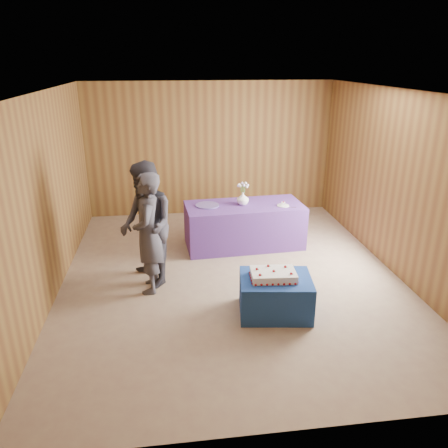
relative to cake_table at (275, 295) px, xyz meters
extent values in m
plane|color=gray|center=(-0.41, 1.09, -0.25)|extent=(6.00, 6.00, 0.00)
cube|color=brown|center=(-0.41, 4.09, 1.10)|extent=(5.00, 0.04, 2.70)
cube|color=brown|center=(-0.41, -1.91, 1.10)|extent=(5.00, 0.04, 2.70)
cube|color=brown|center=(-2.91, 1.09, 1.10)|extent=(0.04, 6.00, 2.70)
cube|color=brown|center=(2.09, 1.09, 1.10)|extent=(0.04, 6.00, 2.70)
cube|color=white|center=(-0.41, 1.09, 2.45)|extent=(5.00, 6.00, 0.04)
cube|color=navy|center=(0.00, 0.00, 0.00)|extent=(0.99, 0.82, 0.50)
cube|color=#563086|center=(-0.02, 2.22, 0.12)|extent=(2.05, 1.02, 0.75)
cube|color=white|center=(-0.04, 0.00, 0.30)|extent=(0.58, 0.41, 0.10)
sphere|color=maroon|center=(-0.33, -0.17, 0.26)|extent=(0.03, 0.03, 0.03)
sphere|color=maroon|center=(0.23, -0.21, 0.26)|extent=(0.03, 0.03, 0.03)
sphere|color=maroon|center=(-0.30, 0.21, 0.26)|extent=(0.03, 0.03, 0.03)
sphere|color=maroon|center=(0.25, 0.16, 0.26)|extent=(0.03, 0.03, 0.03)
sphere|color=maroon|center=(-0.21, -0.08, 0.37)|extent=(0.03, 0.03, 0.03)
cone|color=#13551D|center=(-0.19, -0.08, 0.36)|extent=(0.01, 0.02, 0.02)
sphere|color=maroon|center=(0.12, 0.07, 0.37)|extent=(0.03, 0.03, 0.03)
cone|color=#13551D|center=(0.14, 0.07, 0.36)|extent=(0.01, 0.02, 0.02)
sphere|color=maroon|center=(-0.04, 0.00, 0.37)|extent=(0.03, 0.03, 0.03)
cone|color=#13551D|center=(-0.02, 0.00, 0.36)|extent=(0.01, 0.02, 0.02)
imported|color=white|center=(-0.05, 2.24, 0.61)|extent=(0.26, 0.26, 0.22)
cylinder|color=#356428|center=(-0.01, 2.24, 0.78)|extent=(0.01, 0.01, 0.13)
sphere|color=#D4C1FA|center=(0.03, 2.24, 0.85)|extent=(0.04, 0.04, 0.04)
cylinder|color=#356428|center=(-0.02, 2.26, 0.78)|extent=(0.01, 0.01, 0.13)
sphere|color=white|center=(0.01, 2.29, 0.85)|extent=(0.04, 0.04, 0.04)
cylinder|color=#356428|center=(-0.05, 2.27, 0.78)|extent=(0.01, 0.01, 0.13)
sphere|color=#D4C1FA|center=(-0.05, 2.32, 0.85)|extent=(0.04, 0.04, 0.04)
cylinder|color=#356428|center=(-0.07, 2.26, 0.78)|extent=(0.01, 0.01, 0.13)
sphere|color=white|center=(-0.10, 2.29, 0.85)|extent=(0.04, 0.04, 0.04)
cylinder|color=#356428|center=(-0.08, 2.24, 0.78)|extent=(0.01, 0.01, 0.13)
sphere|color=#D4C1FA|center=(-0.13, 2.24, 0.85)|extent=(0.04, 0.04, 0.04)
cylinder|color=#356428|center=(-0.07, 2.21, 0.78)|extent=(0.01, 0.01, 0.13)
sphere|color=white|center=(-0.10, 2.18, 0.85)|extent=(0.04, 0.04, 0.04)
cylinder|color=#356428|center=(-0.05, 2.21, 0.78)|extent=(0.01, 0.01, 0.13)
sphere|color=#D4C1FA|center=(-0.05, 2.16, 0.85)|extent=(0.04, 0.04, 0.04)
cylinder|color=#356428|center=(-0.02, 2.21, 0.78)|extent=(0.01, 0.01, 0.13)
sphere|color=white|center=(0.01, 2.18, 0.85)|extent=(0.04, 0.04, 0.04)
cylinder|color=#5D4D9A|center=(-0.65, 2.25, 0.51)|extent=(0.41, 0.41, 0.02)
cylinder|color=silver|center=(0.62, 2.07, 0.51)|extent=(0.21, 0.21, 0.01)
cube|color=white|center=(0.62, 2.07, 0.54)|extent=(0.07, 0.07, 0.05)
sphere|color=maroon|center=(0.62, 2.05, 0.58)|extent=(0.02, 0.02, 0.02)
cube|color=silver|center=(0.70, 1.99, 0.50)|extent=(0.26, 0.09, 0.00)
imported|color=#373640|center=(-1.60, 0.84, 0.60)|extent=(0.44, 0.64, 1.71)
imported|color=#302E37|center=(-1.62, 1.03, 0.65)|extent=(0.94, 1.06, 1.80)
camera|label=1|loc=(-1.29, -4.78, 2.84)|focal=35.00mm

